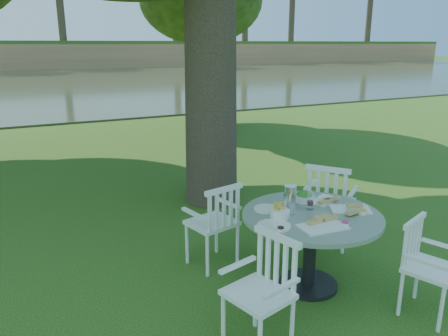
{
  "coord_description": "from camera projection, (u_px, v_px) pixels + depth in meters",
  "views": [
    {
      "loc": [
        -2.21,
        -4.22,
        2.26
      ],
      "look_at": [
        0.0,
        0.2,
        0.85
      ],
      "focal_mm": 35.0,
      "sensor_mm": 36.0,
      "label": 1
    }
  ],
  "objects": [
    {
      "name": "chair_se",
      "position": [
        422.0,
        259.0,
        3.72
      ],
      "size": [
        0.53,
        0.51,
        0.83
      ],
      "rotation": [
        0.0,
        0.0,
        0.35
      ],
      "color": "white",
      "rests_on": "ground"
    },
    {
      "name": "chair_sw",
      "position": [
        266.0,
        283.0,
        3.3
      ],
      "size": [
        0.52,
        0.54,
        0.89
      ],
      "rotation": [
        0.0,
        0.0,
        -1.31
      ],
      "color": "white",
      "rests_on": "ground"
    },
    {
      "name": "ground",
      "position": [
        231.0,
        241.0,
        5.2
      ],
      "size": [
        140.0,
        140.0,
        0.0
      ],
      "primitive_type": "plane",
      "color": "#1C400D",
      "rests_on": "ground"
    },
    {
      "name": "river",
      "position": [
        46.0,
        84.0,
        24.98
      ],
      "size": [
        100.0,
        28.0,
        0.12
      ],
      "primitive_type": "cube",
      "color": "#323A22",
      "rests_on": "ground"
    },
    {
      "name": "tableware",
      "position": [
        301.0,
        207.0,
        4.06
      ],
      "size": [
        1.21,
        0.84,
        0.24
      ],
      "color": "white",
      "rests_on": "table"
    },
    {
      "name": "chair_ne",
      "position": [
        328.0,
        199.0,
        4.91
      ],
      "size": [
        0.66,
        0.67,
        0.98
      ],
      "rotation": [
        0.0,
        0.0,
        -4.08
      ],
      "color": "white",
      "rests_on": "ground"
    },
    {
      "name": "chair_nw",
      "position": [
        217.0,
        220.0,
        4.45
      ],
      "size": [
        0.54,
        0.52,
        0.9
      ],
      "rotation": [
        0.0,
        0.0,
        -2.92
      ],
      "color": "white",
      "rests_on": "ground"
    },
    {
      "name": "table",
      "position": [
        311.0,
        230.0,
        4.07
      ],
      "size": [
        1.29,
        1.29,
        0.75
      ],
      "color": "black",
      "rests_on": "ground"
    }
  ]
}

